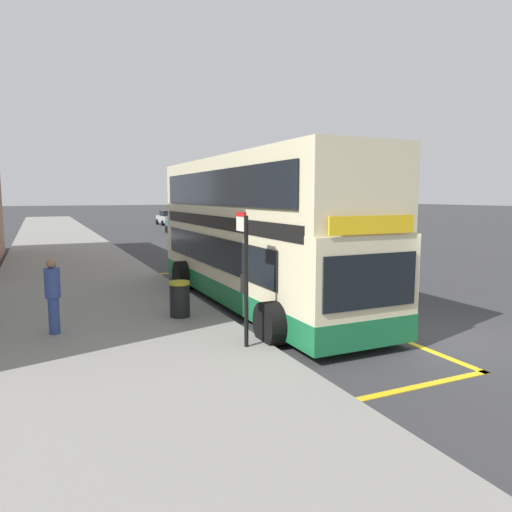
# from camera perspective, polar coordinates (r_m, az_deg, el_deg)

# --- Properties ---
(ground_plane) EXTENTS (260.00, 260.00, 0.00)m
(ground_plane) POSITION_cam_1_polar(r_m,az_deg,el_deg) (40.95, -12.84, 2.50)
(ground_plane) COLOR #333335
(pavement_near) EXTENTS (6.00, 76.00, 0.14)m
(pavement_near) POSITION_cam_1_polar(r_m,az_deg,el_deg) (40.11, -22.68, 2.12)
(pavement_near) COLOR gray
(pavement_near) RESTS_ON ground
(double_decker_bus) EXTENTS (3.28, 11.15, 4.40)m
(double_decker_bus) POSITION_cam_1_polar(r_m,az_deg,el_deg) (14.32, -0.21, 2.40)
(double_decker_bus) COLOR beige
(double_decker_bus) RESTS_ON ground
(bus_bay_markings) EXTENTS (3.14, 13.82, 0.01)m
(bus_bay_markings) POSITION_cam_1_polar(r_m,az_deg,el_deg) (14.46, 0.25, -5.82)
(bus_bay_markings) COLOR gold
(bus_bay_markings) RESTS_ON ground
(bus_stop_sign) EXTENTS (0.09, 0.51, 2.81)m
(bus_stop_sign) POSITION_cam_1_polar(r_m,az_deg,el_deg) (9.79, -1.36, -1.56)
(bus_stop_sign) COLOR black
(bus_stop_sign) RESTS_ON pavement_near
(parked_car_teal_distant) EXTENTS (2.09, 4.20, 1.62)m
(parked_car_teal_distant) POSITION_cam_1_polar(r_m,az_deg,el_deg) (42.06, -9.01, 3.81)
(parked_car_teal_distant) COLOR #196066
(parked_car_teal_distant) RESTS_ON ground
(parked_car_silver_behind) EXTENTS (2.09, 4.20, 1.62)m
(parked_car_silver_behind) POSITION_cam_1_polar(r_m,az_deg,el_deg) (36.41, -3.00, 3.36)
(parked_car_silver_behind) COLOR #B2B5BA
(parked_car_silver_behind) RESTS_ON ground
(parked_car_silver_across) EXTENTS (2.09, 4.20, 1.62)m
(parked_car_silver_across) POSITION_cam_1_polar(r_m,az_deg,el_deg) (54.39, -10.55, 4.54)
(parked_car_silver_across) COLOR #B2B5BA
(parked_car_silver_across) RESTS_ON ground
(pedestrian_waiting_near_sign) EXTENTS (0.34, 0.34, 1.74)m
(pedestrian_waiting_near_sign) POSITION_cam_1_polar(r_m,az_deg,el_deg) (11.71, -23.27, -4.11)
(pedestrian_waiting_near_sign) COLOR #33478C
(pedestrian_waiting_near_sign) RESTS_ON pavement_near
(litter_bin) EXTENTS (0.54, 0.54, 0.93)m
(litter_bin) POSITION_cam_1_polar(r_m,az_deg,el_deg) (12.54, -9.16, -5.12)
(litter_bin) COLOR black
(litter_bin) RESTS_ON pavement_near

